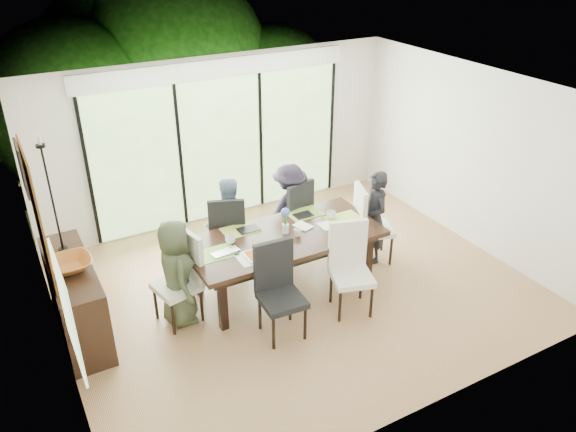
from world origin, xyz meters
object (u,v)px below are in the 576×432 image
chair_left_end (176,280)px  bowl (69,265)px  chair_far_left (227,230)px  chair_near_right (352,271)px  vase (285,228)px  sideboard (76,298)px  person_far_left (228,224)px  cup_a (230,240)px  cup_b (298,232)px  person_left_end (177,273)px  chair_near_left (282,294)px  cup_c (331,215)px  chair_far_right (289,214)px  laptop (227,254)px  person_right_end (374,217)px  table_top (284,237)px  person_far_right (290,209)px  chair_right_end (375,223)px

chair_left_end → bowl: bearing=-116.5°
chair_far_left → chair_near_right: bearing=140.9°
vase → sideboard: sideboard is taller
person_far_left → cup_a: size_ratio=10.40×
cup_b → sideboard: sideboard is taller
chair_left_end → person_left_end: size_ratio=0.85×
sideboard → bowl: 0.55m
chair_near_left → cup_c: (1.30, 0.97, 0.27)m
chair_far_left → chair_far_right: same height
chair_left_end → cup_a: (0.80, 0.15, 0.27)m
chair_near_left → laptop: bearing=117.9°
chair_near_left → person_right_end: person_right_end is taller
person_far_left → laptop: (-0.40, -0.93, 0.13)m
vase → bowl: bowl is taller
person_left_end → cup_b: (1.63, -0.10, 0.16)m
chair_far_right → person_left_end: (-2.03, -0.85, 0.10)m
person_far_left → sideboard: 2.23m
person_right_end → person_far_left: (-1.93, 0.83, 0.00)m
chair_near_right → cup_c: (0.30, 0.97, 0.27)m
table_top → chair_near_right: bearing=-60.1°
laptop → cup_b: cup_b is taller
sideboard → chair_near_right: bearing=-21.8°
chair_near_left → person_far_right: size_ratio=0.85×
person_far_right → laptop: size_ratio=3.91×
cup_b → person_far_right: bearing=66.7°
chair_near_right → laptop: bearing=167.5°
person_far_right → person_left_end: bearing=15.4°
chair_near_right → person_left_end: size_ratio=0.85×
chair_near_right → cup_b: bearing=131.7°
vase → cup_a: (-0.75, 0.10, -0.01)m
chair_near_right → cup_c: size_ratio=8.87×
chair_far_right → chair_near_left: bearing=43.8°
laptop → chair_near_right: bearing=-36.1°
vase → laptop: 0.91m
chair_far_left → laptop: (-0.40, -0.95, 0.23)m
chair_far_right → cup_a: size_ratio=8.87×
person_far_right → cup_a: bearing=21.7°
person_far_right → table_top: bearing=49.6°
laptop → cup_c: 1.66m
chair_left_end → sideboard: 1.19m
chair_far_left → table_top: bearing=139.9°
person_far_left → vase: 0.94m
laptop → cup_a: cup_a is taller
chair_far_right → cup_a: (-1.25, -0.70, 0.27)m
chair_right_end → chair_near_left: same height
cup_b → cup_c: cup_c is taller
table_top → person_left_end: 1.48m
table_top → chair_right_end: bearing=-0.0°
chair_far_left → cup_c: chair_far_left is taller
person_far_left → person_far_right: size_ratio=1.00×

